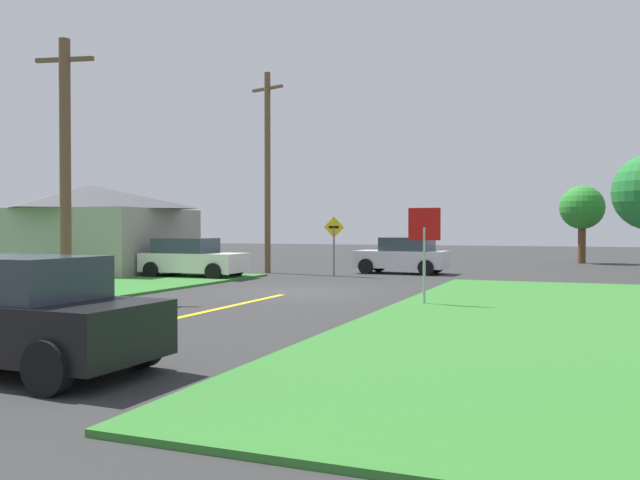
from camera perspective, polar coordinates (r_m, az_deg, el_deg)
The scene contains 11 objects.
ground_plane at distance 20.85m, azimuth -2.15°, elevation -4.54°, with size 120.00×120.00×0.00m, color #2E2E2E.
lane_stripe_center at distance 13.96m, azimuth -15.60°, elevation -7.29°, with size 0.20×14.00×0.01m, color yellow.
stop_sign at distance 17.11m, azimuth 9.05°, elevation 0.32°, with size 0.84×0.07×2.55m.
car_approaching_junction at distance 29.53m, azimuth 7.21°, elevation -1.36°, with size 4.07×2.12×1.62m.
parked_car_near_building at distance 27.20m, azimuth -11.07°, elevation -1.56°, with size 4.21×2.17×1.62m.
car_behind_on_main_road at distance 10.13m, azimuth -24.40°, elevation -5.94°, with size 3.90×2.04×1.62m.
utility_pole_near at distance 20.70m, azimuth -21.26°, elevation 6.10°, with size 1.78×0.52×7.55m.
utility_pole_mid at distance 29.90m, azimuth -4.59°, elevation 6.09°, with size 1.76×0.63×9.06m.
direction_sign at distance 27.72m, azimuth 1.22°, elevation 0.08°, with size 0.91×0.08×2.52m.
oak_tree_left at distance 40.81m, azimuth 21.81°, elevation 2.58°, with size 2.52×2.52×4.50m.
barn at distance 31.75m, azimuth -19.42°, elevation 0.92°, with size 8.32×6.85×4.01m.
Camera 1 is at (8.36, -19.00, 2.01)m, focal length 36.84 mm.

